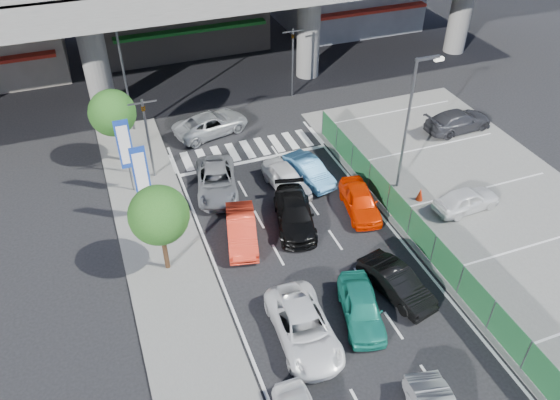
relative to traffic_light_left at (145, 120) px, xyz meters
name	(u,v)px	position (x,y,z in m)	size (l,w,h in m)	color
ground	(332,288)	(6.20, -12.00, -3.94)	(120.00, 120.00, 0.00)	black
parking_lot	(496,211)	(17.20, -10.00, -3.91)	(12.00, 28.00, 0.06)	#61615F
sidewalk_left	(168,268)	(-0.80, -8.00, -3.88)	(4.00, 30.00, 0.12)	#61615F
fence_run	(420,234)	(11.50, -11.00, -3.04)	(0.16, 22.00, 1.80)	#1C542C
traffic_light_left	(145,120)	(0.00, 0.00, 0.00)	(1.60, 1.24, 5.20)	#595B60
traffic_light_right	(293,46)	(11.70, 7.00, 0.00)	(1.60, 1.24, 5.20)	#595B60
street_lamp_right	(411,115)	(13.37, -6.00, 0.83)	(1.65, 0.22, 8.00)	#595B60
street_lamp_left	(125,64)	(-0.13, 6.00, 0.83)	(1.65, 0.22, 8.00)	#595B60
signboard_near	(141,175)	(-1.00, -4.01, -0.87)	(0.80, 0.14, 4.70)	#595B60
signboard_far	(125,147)	(-1.40, -1.01, -0.87)	(0.80, 0.14, 4.70)	#595B60
tree_near	(159,215)	(-0.80, -8.00, -0.55)	(2.80, 2.80, 4.80)	#382314
tree_far	(112,113)	(-1.60, 2.50, -0.55)	(2.80, 2.80, 4.80)	#382314
sedan_white_mid_left	(304,328)	(3.81, -14.24, -3.25)	(2.29, 4.97, 1.38)	white
taxi_teal_mid	(361,307)	(6.62, -14.08, -3.25)	(1.63, 4.05, 1.38)	#1C8973
hatch_black_mid_right	(397,283)	(8.82, -13.34, -3.26)	(1.42, 4.08, 1.34)	black
taxi_orange_left	(241,230)	(3.23, -7.27, -3.25)	(1.46, 4.19, 1.38)	#F5361F
sedan_black_mid	(295,214)	(6.28, -7.03, -3.25)	(1.93, 4.76, 1.38)	black
taxi_orange_right	(360,201)	(10.08, -7.24, -3.25)	(1.63, 4.05, 1.38)	#F92E00
wagon_silver_front_left	(216,181)	(3.17, -2.64, -3.25)	(2.27, 4.93, 1.37)	gray
sedan_white_front_mid	(286,179)	(7.02, -3.88, -3.25)	(1.63, 4.05, 1.38)	white
kei_truck_front_right	(309,171)	(8.61, -3.51, -3.29)	(1.37, 3.93, 1.30)	#4487BD
crossing_wagon_silver	(211,124)	(4.57, 3.81, -3.23)	(2.34, 5.08, 1.41)	#A7ABAF
parked_sedan_white	(467,199)	(15.61, -9.23, -3.22)	(1.54, 3.84, 1.31)	white
parked_sedan_dgrey	(458,121)	(20.32, -1.75, -3.18)	(1.96, 4.81, 1.40)	#333339
traffic_cone	(420,194)	(13.71, -7.62, -3.49)	(0.40, 0.40, 0.78)	red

